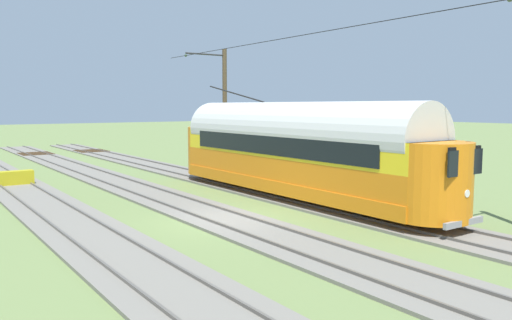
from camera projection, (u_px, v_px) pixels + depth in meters
ground_plane at (226, 221)px, 18.48m from camera, size 220.00×220.00×0.00m
track_streetcar_siding at (318, 204)px, 21.41m from camera, size 2.80×80.00×0.18m
track_adjacent_siding at (221, 218)px, 18.73m from camera, size 2.80×80.00×0.18m
track_third_siding at (92, 237)px, 16.04m from camera, size 2.80×80.00×0.18m
vintage_streetcar at (293, 149)px, 22.51m from camera, size 2.65×16.93×5.06m
catenary_pole_foreground at (224, 108)px, 32.04m from camera, size 2.90×0.28×7.64m
overhead_wire_run at (486, 3)px, 14.91m from camera, size 2.70×43.16×0.18m
switch_stand at (235, 166)px, 29.48m from camera, size 0.50×0.30×1.24m
track_end_bumper at (15, 179)px, 26.41m from camera, size 1.80×0.60×0.80m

